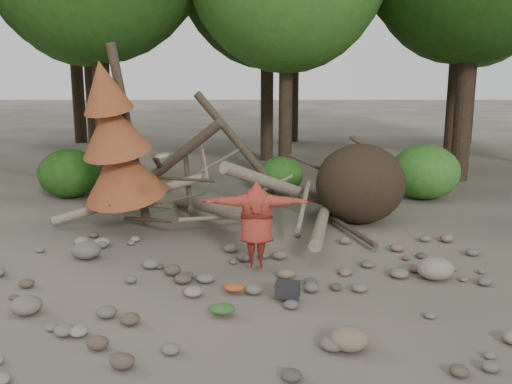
{
  "coord_description": "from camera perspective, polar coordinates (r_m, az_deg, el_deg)",
  "views": [
    {
      "loc": [
        0.01,
        -9.41,
        3.79
      ],
      "look_at": [
        0.03,
        1.5,
        1.4
      ],
      "focal_mm": 40.0,
      "sensor_mm": 36.0,
      "label": 1
    }
  ],
  "objects": [
    {
      "name": "bush_right",
      "position": [
        17.41,
        16.57,
        1.94
      ],
      "size": [
        2.0,
        2.0,
        1.6
      ],
      "primitive_type": "ellipsoid",
      "color": "#3A7D27",
      "rests_on": "ground"
    },
    {
      "name": "deadfall_pile",
      "position": [
        14.09,
        8.1,
        0.6
      ],
      "size": [
        8.55,
        5.24,
        3.3
      ],
      "color": "#332619",
      "rests_on": "ground"
    },
    {
      "name": "cloth_orange",
      "position": [
        9.89,
        -2.2,
        -9.78
      ],
      "size": [
        0.35,
        0.28,
        0.13
      ],
      "primitive_type": "ellipsoid",
      "color": "#AA461D",
      "rests_on": "ground"
    },
    {
      "name": "dead_conifer",
      "position": [
        13.27,
        -13.77,
        4.73
      ],
      "size": [
        2.06,
        2.16,
        4.35
      ],
      "color": "#4C3F30",
      "rests_on": "ground"
    },
    {
      "name": "boulder_front_right",
      "position": [
        8.14,
        9.28,
        -14.29
      ],
      "size": [
        0.53,
        0.48,
        0.32
      ],
      "primitive_type": "ellipsoid",
      "color": "#826851",
      "rests_on": "ground"
    },
    {
      "name": "cloth_green",
      "position": [
        9.06,
        -3.37,
        -11.86
      ],
      "size": [
        0.4,
        0.33,
        0.15
      ],
      "primitive_type": "ellipsoid",
      "color": "#305B24",
      "rests_on": "ground"
    },
    {
      "name": "bush_mid",
      "position": [
        17.53,
        2.49,
        1.72
      ],
      "size": [
        1.4,
        1.4,
        1.12
      ],
      "primitive_type": "ellipsoid",
      "color": "#2E6A1E",
      "rests_on": "ground"
    },
    {
      "name": "boulder_mid_left",
      "position": [
        12.06,
        -16.59,
        -5.6
      ],
      "size": [
        0.59,
        0.53,
        0.36
      ],
      "primitive_type": "ellipsoid",
      "color": "#635C53",
      "rests_on": "ground"
    },
    {
      "name": "frisbee_thrower",
      "position": [
        10.72,
        0.03,
        -3.26
      ],
      "size": [
        2.91,
        0.64,
        2.19
      ],
      "color": "maroon",
      "rests_on": "ground"
    },
    {
      "name": "bush_left",
      "position": [
        17.77,
        -18.17,
        1.78
      ],
      "size": [
        1.8,
        1.8,
        1.44
      ],
      "primitive_type": "ellipsoid",
      "color": "#235316",
      "rests_on": "ground"
    },
    {
      "name": "backpack",
      "position": [
        9.61,
        3.17,
        -10.04
      ],
      "size": [
        0.44,
        0.34,
        0.26
      ],
      "primitive_type": "cube",
      "rotation": [
        0.0,
        0.0,
        -0.21
      ],
      "color": "black",
      "rests_on": "ground"
    },
    {
      "name": "boulder_front_left",
      "position": [
        9.78,
        -22.02,
        -10.46
      ],
      "size": [
        0.49,
        0.45,
        0.3
      ],
      "primitive_type": "ellipsoid",
      "color": "#6B6259",
      "rests_on": "ground"
    },
    {
      "name": "boulder_mid_right",
      "position": [
        10.98,
        17.48,
        -7.31
      ],
      "size": [
        0.68,
        0.61,
        0.41
      ],
      "primitive_type": "ellipsoid",
      "color": "gray",
      "rests_on": "ground"
    },
    {
      "name": "ground",
      "position": [
        10.15,
        -0.15,
        -9.58
      ],
      "size": [
        120.0,
        120.0,
        0.0
      ],
      "primitive_type": "plane",
      "color": "#514C44",
      "rests_on": "ground"
    }
  ]
}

